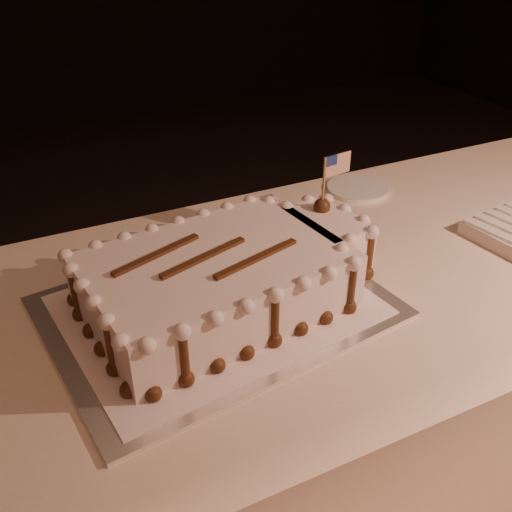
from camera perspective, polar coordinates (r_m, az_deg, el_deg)
name	(u,v)px	position (r m, az deg, el deg)	size (l,w,h in m)	color
banquet_table	(361,388)	(1.45, 10.42, -12.84)	(2.40, 0.80, 0.75)	beige
cake_board	(217,307)	(1.05, -3.93, -5.10)	(0.59, 0.44, 0.01)	white
doily	(217,305)	(1.05, -3.94, -4.88)	(0.53, 0.40, 0.00)	white
sheet_cake	(231,275)	(1.03, -2.55, -1.92)	(0.57, 0.37, 0.22)	white
side_plate	(358,189)	(1.50, 10.13, 6.65)	(0.16, 0.16, 0.01)	white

